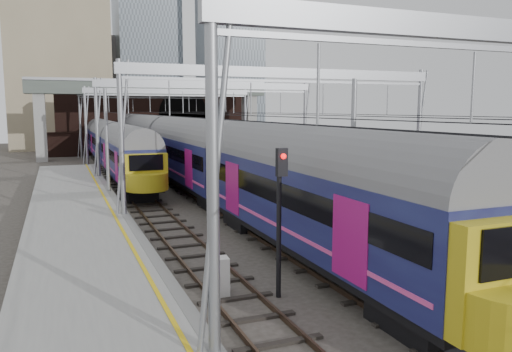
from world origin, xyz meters
name	(u,v)px	position (x,y,z in m)	size (l,w,h in m)	color
ground	(379,268)	(0.00, 0.00, 0.00)	(160.00, 160.00, 0.00)	#38332D
platform_left	(85,265)	(-10.18, 2.50, 0.55)	(4.32, 55.00, 1.12)	gray
tracks	(241,199)	(0.00, 15.00, 0.02)	(14.40, 80.00, 0.22)	#4C3828
overhead_line	(211,99)	(0.00, 21.49, 6.57)	(16.80, 80.00, 8.00)	gray
retaining_wall	(155,120)	(1.40, 51.93, 4.33)	(28.00, 2.75, 9.00)	black
overbridge	(152,97)	(0.00, 46.00, 7.27)	(28.00, 3.00, 9.25)	gray
city_skyline	(140,40)	(2.73, 70.48, 17.09)	(37.50, 27.50, 60.00)	tan
train_main	(167,145)	(-2.00, 28.27, 2.67)	(3.11, 71.72, 5.24)	black
train_second	(101,138)	(-6.00, 46.15, 2.43)	(2.70, 62.44, 4.68)	black
signal_near_left	(280,204)	(-4.68, -1.34, 2.97)	(0.34, 0.46, 4.68)	black
signal_near_centre	(416,190)	(0.77, -0.87, 2.98)	(0.35, 0.46, 4.70)	black
relay_cabinet	(219,277)	(-6.36, -0.43, 0.61)	(0.61, 0.51, 1.22)	silver
equip_cover_a	(326,245)	(-0.42, 3.21, 0.05)	(0.90, 0.64, 0.11)	blue
equip_cover_b	(406,251)	(2.20, 1.24, 0.05)	(0.77, 0.54, 0.09)	blue
equip_cover_c	(376,242)	(1.94, 2.97, 0.04)	(0.74, 0.52, 0.09)	blue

